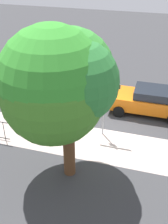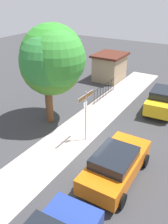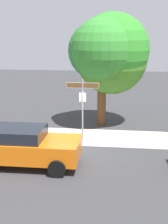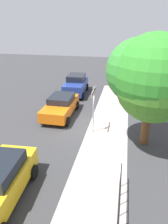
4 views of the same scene
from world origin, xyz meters
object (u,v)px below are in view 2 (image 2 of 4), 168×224
(shade_tree, at_px, (52,60))
(car_orange, at_px, (116,164))
(street_sign, at_px, (86,107))
(car_yellow, at_px, (163,99))
(utility_shed, at_px, (110,67))

(shade_tree, relative_size, car_orange, 1.42)
(street_sign, distance_m, car_orange, 3.65)
(shade_tree, bearing_deg, car_orange, -117.54)
(shade_tree, height_order, car_yellow, shade_tree)
(shade_tree, bearing_deg, car_yellow, -47.85)
(shade_tree, relative_size, utility_shed, 1.90)
(car_yellow, distance_m, utility_shed, 7.29)
(car_orange, xyz_separation_m, utility_shed, (12.04, 6.16, 0.47))
(street_sign, height_order, car_yellow, street_sign)
(car_yellow, bearing_deg, shade_tree, 128.09)
(street_sign, relative_size, car_orange, 0.70)
(car_orange, bearing_deg, car_yellow, 0.27)
(utility_shed, bearing_deg, car_yellow, -123.27)
(shade_tree, relative_size, car_yellow, 1.42)
(shade_tree, xyz_separation_m, car_orange, (-2.97, -5.69, -3.23))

